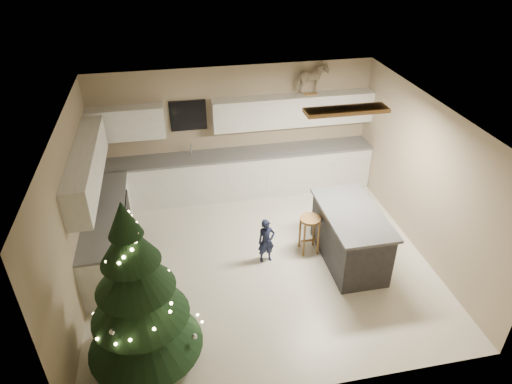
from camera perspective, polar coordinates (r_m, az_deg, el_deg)
The scene contains 8 objects.
ground_plane at distance 7.79m, azimuth 0.51°, elevation -8.55°, with size 5.50×5.50×0.00m, color beige.
room_shell at distance 6.80m, azimuth 0.77°, elevation 2.81°, with size 5.52×5.02×2.61m.
cabinetry at distance 8.61m, azimuth -7.67°, elevation 1.60°, with size 5.50×3.20×2.00m.
island at distance 7.69m, azimuth 11.65°, elevation -5.39°, with size 0.90×1.70×0.95m.
bar_stool at distance 7.75m, azimuth 6.74°, elevation -4.27°, with size 0.36×0.36×0.68m.
christmas_tree at distance 5.87m, azimuth -14.47°, elevation -13.03°, with size 1.52×1.47×2.44m.
toddler at distance 7.55m, azimuth 1.29°, elevation -6.14°, with size 0.29×0.19×0.81m, color black.
rocking_horse at distance 9.01m, azimuth 6.94°, elevation 13.78°, with size 0.71×0.50×0.57m.
Camera 1 is at (-1.24, -5.82, 5.03)m, focal length 32.00 mm.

